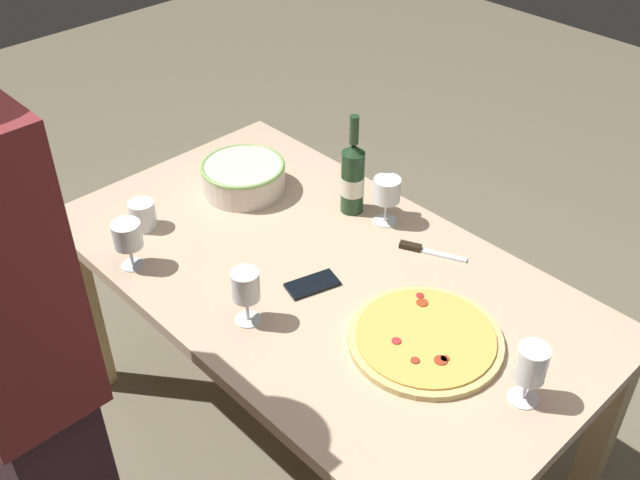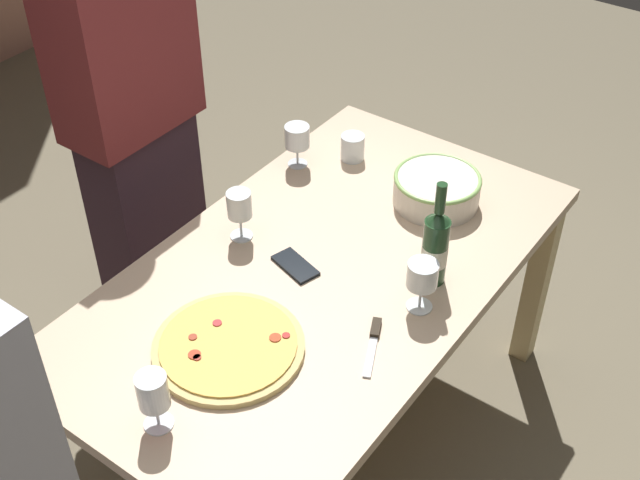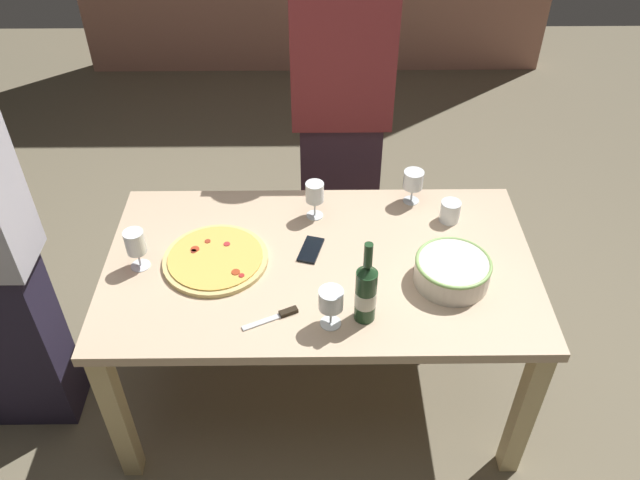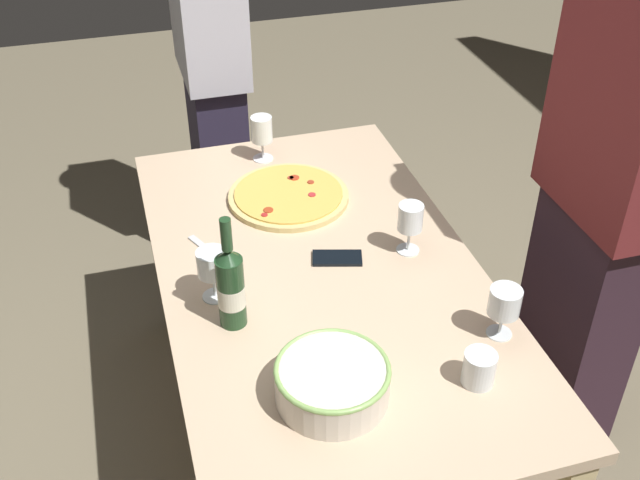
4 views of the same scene
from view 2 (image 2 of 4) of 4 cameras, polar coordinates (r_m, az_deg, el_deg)
ground_plane at (r=2.91m, az=0.00°, el=-13.13°), size 8.00×8.00×0.00m
dining_table at (r=2.42m, az=0.00°, el=-3.65°), size 1.60×0.90×0.75m
pizza at (r=2.14m, az=-6.31°, el=-7.28°), size 0.39×0.39×0.03m
serving_bowl at (r=2.60m, az=8.03°, el=3.54°), size 0.27×0.27×0.10m
wine_bottle at (r=2.27m, az=7.92°, el=-0.43°), size 0.07×0.07×0.33m
wine_glass_near_pizza at (r=2.72m, az=-1.58°, el=6.99°), size 0.08×0.08×0.15m
wine_glass_by_bottle at (r=1.93m, az=-11.40°, el=-10.33°), size 0.07×0.07×0.16m
wine_glass_far_left at (r=2.18m, az=7.05°, el=-2.48°), size 0.08×0.08×0.15m
wine_glass_far_right at (r=2.41m, az=-5.56°, el=2.28°), size 0.07×0.07×0.16m
cup_amber at (r=2.78m, az=2.26°, el=6.40°), size 0.08×0.08×0.09m
cell_phone at (r=2.36m, az=-1.71°, el=-1.77°), size 0.11×0.16×0.01m
pizza_knife at (r=2.16m, az=3.71°, el=-6.83°), size 0.19×0.11×0.02m
person_host at (r=2.80m, az=-12.76°, el=8.23°), size 0.44×0.24×1.77m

